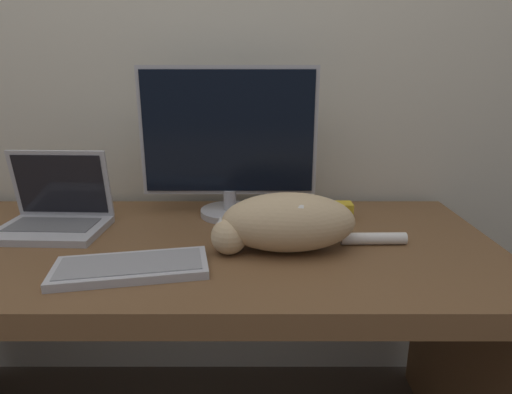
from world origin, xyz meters
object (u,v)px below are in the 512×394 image
Objects in this scene: external_keyboard at (131,267)px; cat at (286,222)px; laptop at (55,215)px; monitor at (229,142)px.

cat is (0.36, 0.13, 0.07)m from external_keyboard.
laptop is at bearing 166.60° from cat.
external_keyboard is 0.72× the size of cat.
external_keyboard is at bearing -40.16° from laptop.
monitor is at bearing 17.14° from laptop.
monitor is 1.05× the size of cat.
laptop reaches higher than external_keyboard.
cat is at bearing -9.93° from laptop.
cat is at bearing -59.90° from monitor.
external_keyboard is 0.39m from cat.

